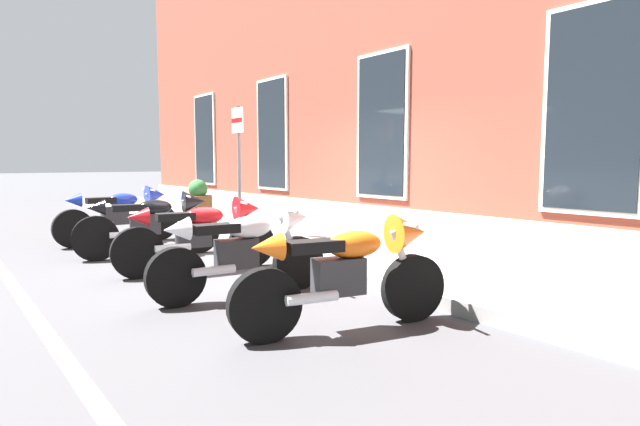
% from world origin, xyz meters
% --- Properties ---
extents(ground_plane, '(140.00, 140.00, 0.00)m').
position_xyz_m(ground_plane, '(0.00, 0.00, 0.00)').
color(ground_plane, '#38383A').
extents(sidewalk, '(27.19, 2.37, 0.16)m').
position_xyz_m(sidewalk, '(0.00, 1.19, 0.08)').
color(sidewalk, slate).
rests_on(sidewalk, ground_plane).
extents(lane_stripe, '(27.19, 0.12, 0.01)m').
position_xyz_m(lane_stripe, '(0.00, -3.20, 0.00)').
color(lane_stripe, silver).
rests_on(lane_stripe, ground_plane).
extents(brick_pub_facade, '(21.19, 5.81, 9.44)m').
position_xyz_m(brick_pub_facade, '(-0.00, 5.23, 4.71)').
color(brick_pub_facade, brown).
rests_on(brick_pub_facade, ground_plane).
extents(motorcycle_blue_sport, '(0.62, 2.17, 1.04)m').
position_xyz_m(motorcycle_blue_sport, '(-3.05, -1.17, 0.57)').
color(motorcycle_blue_sport, black).
rests_on(motorcycle_blue_sport, ground_plane).
extents(motorcycle_black_sport, '(0.73, 2.17, 1.02)m').
position_xyz_m(motorcycle_black_sport, '(-1.44, -1.17, 0.56)').
color(motorcycle_black_sport, black).
rests_on(motorcycle_black_sport, ground_plane).
extents(motorcycle_red_sport, '(0.66, 2.18, 1.01)m').
position_xyz_m(motorcycle_red_sport, '(0.07, -1.04, 0.55)').
color(motorcycle_red_sport, black).
rests_on(motorcycle_red_sport, ground_plane).
extents(motorcycle_white_sport, '(0.62, 2.05, 1.02)m').
position_xyz_m(motorcycle_white_sport, '(1.55, -1.20, 0.56)').
color(motorcycle_white_sport, black).
rests_on(motorcycle_white_sport, ground_plane).
extents(motorcycle_orange_sport, '(0.75, 2.03, 1.01)m').
position_xyz_m(motorcycle_orange_sport, '(3.09, -1.04, 0.55)').
color(motorcycle_orange_sport, black).
rests_on(motorcycle_orange_sport, ground_plane).
extents(parking_sign, '(0.36, 0.07, 2.30)m').
position_xyz_m(parking_sign, '(-1.69, 0.48, 1.65)').
color(parking_sign, '#4C4C51').
rests_on(parking_sign, sidewalk).
extents(barrel_planter, '(0.61, 0.61, 0.95)m').
position_xyz_m(barrel_planter, '(-3.64, 0.57, 0.56)').
color(barrel_planter, brown).
rests_on(barrel_planter, sidewalk).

